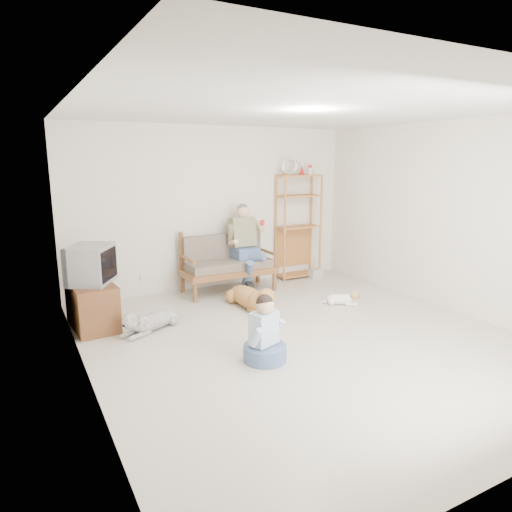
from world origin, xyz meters
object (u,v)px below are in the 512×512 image
etagere (298,226)px  golden_retriever (252,298)px  loveseat (227,262)px  tv_stand (92,305)px

etagere → golden_retriever: 2.19m
loveseat → golden_retriever: (-0.09, -1.06, -0.32)m
tv_stand → golden_retriever: tv_stand is taller
golden_retriever → loveseat: bearing=83.8°
loveseat → tv_stand: loveseat is taller
loveseat → golden_retriever: loveseat is taller
loveseat → golden_retriever: bearing=-93.7°
golden_retriever → etagere: bearing=36.1°
etagere → tv_stand: bearing=-166.5°
etagere → golden_retriever: bearing=-142.4°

